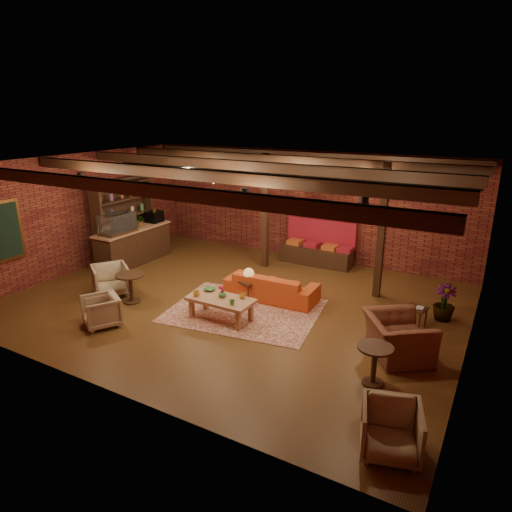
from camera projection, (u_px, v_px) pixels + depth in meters
The scene contains 29 objects.
floor at pixel (235, 302), 10.74m from camera, with size 10.00×10.00×0.00m, color #432910.
ceiling at pixel (233, 164), 9.75m from camera, with size 10.00×8.00×0.02m, color black.
wall_back at pixel (305, 205), 13.55m from camera, with size 10.00×0.02×3.20m, color maroon.
wall_front at pixel (94, 298), 6.93m from camera, with size 10.00×0.02×3.20m, color maroon.
wall_left at pixel (81, 213), 12.59m from camera, with size 0.02×8.00×3.20m, color maroon.
wall_right at pixel (478, 274), 7.90m from camera, with size 0.02×8.00×3.20m, color maroon.
ceiling_beams at pixel (233, 170), 9.79m from camera, with size 9.80×6.40×0.22m, color black, non-canonical shape.
ceiling_pipe at pixel (268, 172), 11.18m from camera, with size 0.12×0.12×9.60m, color black.
post_left at pixel (265, 212), 12.68m from camera, with size 0.16×0.16×3.20m, color black.
post_right at pixel (382, 232), 10.59m from camera, with size 0.16×0.16×3.20m, color black.
service_counter at pixel (133, 236), 13.24m from camera, with size 0.80×2.50×1.60m, color black, non-canonical shape.
plant_counter at pixel (139, 221), 13.23m from camera, with size 0.35×0.39×0.30m, color #337F33.
shelving_hutch at pixel (124, 221), 13.39m from camera, with size 0.52×2.00×2.40m, color black, non-canonical shape.
chalkboard_menu at pixel (3, 232), 10.65m from camera, with size 0.08×0.96×1.46m, color black.
banquette at pixel (317, 247), 13.24m from camera, with size 2.10×0.70×1.00m, color #A81C2E, non-canonical shape.
service_sign at pixel (313, 186), 12.30m from camera, with size 0.86×0.06×0.30m, color #FA3019.
ceiling_spotlights at pixel (233, 180), 9.85m from camera, with size 6.40×4.40×0.28m, color black, non-canonical shape.
rug at pixel (244, 311), 10.26m from camera, with size 3.27×2.50×0.01m, color maroon.
sofa at pixel (271, 286), 10.82m from camera, with size 2.20×0.86×0.64m, color #BD431A.
coffee_table at pixel (221, 300), 9.74m from camera, with size 1.44×0.73×0.74m.
side_table_lamp at pixel (249, 276), 10.67m from camera, with size 0.48×0.48×0.80m.
round_table_left at pixel (131, 283), 10.59m from camera, with size 0.67×0.67×0.69m.
armchair_a at pixel (110, 279), 11.05m from camera, with size 0.80×0.75×0.82m, color beige.
armchair_b at pixel (101, 310), 9.47m from camera, with size 0.70×0.65×0.72m, color beige.
armchair_right at pixel (398, 331), 8.23m from camera, with size 1.18×0.77×1.03m, color brown.
side_table_book at pixel (416, 309), 9.38m from camera, with size 0.48×0.48×0.46m.
round_table_right at pixel (375, 359), 7.41m from camera, with size 0.59×0.59×0.69m.
armchair_far at pixel (391, 428), 5.92m from camera, with size 0.76×0.71×0.78m, color beige.
plant_tall at pixel (449, 267), 9.46m from camera, with size 1.34×1.34×2.39m, color #4C7F4C.
Camera 1 is at (5.31, -8.35, 4.34)m, focal length 32.00 mm.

